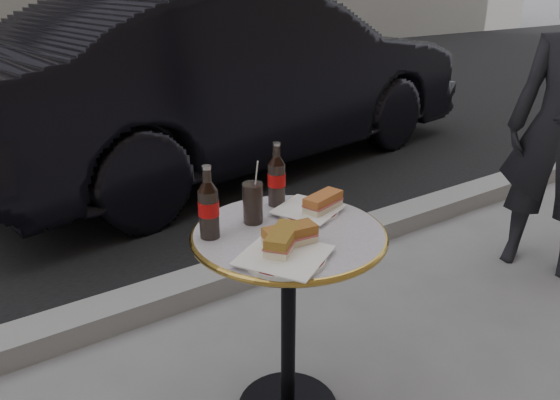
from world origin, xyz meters
TOP-DOWN VIEW (x-y plane):
  - asphalt_road at (0.00, 5.00)m, footprint 40.00×8.00m
  - curb at (0.00, 0.90)m, footprint 40.00×0.20m
  - bistro_table at (0.00, 0.00)m, footprint 0.62×0.62m
  - plate_left at (-0.12, -0.15)m, footprint 0.31×0.31m
  - plate_right at (0.13, 0.08)m, footprint 0.25×0.25m
  - sandwich_left_a at (-0.10, -0.11)m, footprint 0.17×0.16m
  - sandwich_left_b at (-0.07, -0.10)m, footprint 0.16×0.09m
  - sandwich_right at (0.18, 0.05)m, footprint 0.16×0.11m
  - cola_bottle_left at (-0.23, 0.10)m, footprint 0.08×0.08m
  - cola_bottle_right at (0.09, 0.20)m, footprint 0.08×0.08m
  - cola_glass at (-0.06, 0.12)m, footprint 0.07×0.07m
  - parked_car at (1.33, 2.61)m, footprint 2.17×4.51m

SIDE VIEW (x-z plane):
  - asphalt_road at x=0.00m, z-range 0.00..0.00m
  - curb at x=0.00m, z-range -0.01..0.11m
  - bistro_table at x=0.00m, z-range 0.00..0.73m
  - parked_car at x=1.33m, z-range 0.00..1.42m
  - plate_right at x=0.13m, z-range 0.73..0.74m
  - plate_left at x=-0.12m, z-range 0.73..0.75m
  - sandwich_right at x=0.18m, z-range 0.74..0.80m
  - sandwich_left_b at x=-0.07m, z-range 0.75..0.80m
  - sandwich_left_a at x=-0.10m, z-range 0.75..0.80m
  - cola_glass at x=-0.06m, z-range 0.73..0.87m
  - cola_bottle_right at x=0.09m, z-range 0.73..0.96m
  - cola_bottle_left at x=-0.23m, z-range 0.73..0.96m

